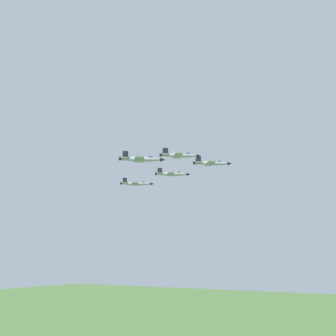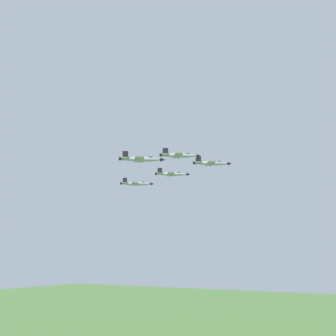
{
  "view_description": "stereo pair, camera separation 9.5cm",
  "coord_description": "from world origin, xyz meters",
  "px_view_note": "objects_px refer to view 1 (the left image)",
  "views": [
    {
      "loc": [
        -92.51,
        155.72,
        59.83
      ],
      "look_at": [
        4.19,
        -6.14,
        98.97
      ],
      "focal_mm": 45.74,
      "sensor_mm": 36.0,
      "label": 1
    },
    {
      "loc": [
        -92.59,
        155.67,
        59.83
      ],
      "look_at": [
        4.19,
        -6.14,
        98.97
      ],
      "focal_mm": 45.74,
      "sensor_mm": 36.0,
      "label": 2
    }
  ],
  "objects_px": {
    "jet_right_wingman": "(179,155)",
    "jet_left_wingman": "(172,174)",
    "jet_lead": "(212,163)",
    "jet_right_outer": "(141,159)",
    "jet_left_outer": "(136,183)"
  },
  "relations": [
    {
      "from": "jet_right_wingman",
      "to": "jet_left_wingman",
      "type": "bearing_deg",
      "value": 89.52
    },
    {
      "from": "jet_lead",
      "to": "jet_right_outer",
      "type": "bearing_deg",
      "value": -139.4
    },
    {
      "from": "jet_right_wingman",
      "to": "jet_right_outer",
      "type": "height_order",
      "value": "jet_right_wingman"
    },
    {
      "from": "jet_left_wingman",
      "to": "jet_right_wingman",
      "type": "bearing_deg",
      "value": -89.63
    },
    {
      "from": "jet_right_wingman",
      "to": "jet_left_outer",
      "type": "bearing_deg",
      "value": 110.93
    },
    {
      "from": "jet_lead",
      "to": "jet_right_outer",
      "type": "height_order",
      "value": "jet_lead"
    },
    {
      "from": "jet_right_outer",
      "to": "jet_right_wingman",
      "type": "bearing_deg",
      "value": 39.83
    },
    {
      "from": "jet_left_wingman",
      "to": "jet_left_outer",
      "type": "distance_m",
      "value": 22.03
    },
    {
      "from": "jet_left_wingman",
      "to": "jet_right_wingman",
      "type": "xyz_separation_m",
      "value": [
        -17.0,
        22.68,
        2.56
      ]
    },
    {
      "from": "jet_right_wingman",
      "to": "jet_left_outer",
      "type": "height_order",
      "value": "jet_right_wingman"
    },
    {
      "from": "jet_right_outer",
      "to": "jet_lead",
      "type": "bearing_deg",
      "value": 39.83
    },
    {
      "from": "jet_right_wingman",
      "to": "jet_right_outer",
      "type": "xyz_separation_m",
      "value": [
        4.84,
        21.34,
        -5.27
      ]
    },
    {
      "from": "jet_lead",
      "to": "jet_left_outer",
      "type": "distance_m",
      "value": 44.08
    },
    {
      "from": "jet_left_outer",
      "to": "jet_left_wingman",
      "type": "bearing_deg",
      "value": -40.29
    },
    {
      "from": "jet_lead",
      "to": "jet_left_wingman",
      "type": "relative_size",
      "value": 1.04
    }
  ]
}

